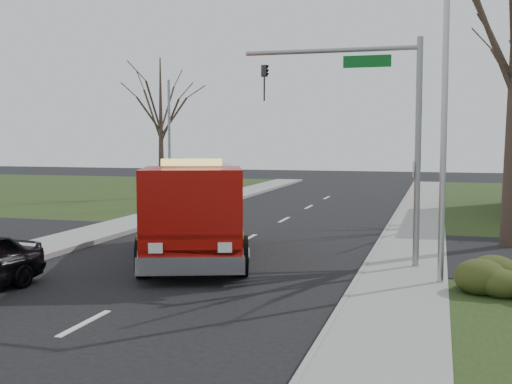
# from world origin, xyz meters

# --- Properties ---
(ground) EXTENTS (120.00, 120.00, 0.00)m
(ground) POSITION_xyz_m (0.00, 0.00, 0.00)
(ground) COLOR black
(ground) RESTS_ON ground
(sidewalk_right) EXTENTS (2.40, 80.00, 0.15)m
(sidewalk_right) POSITION_xyz_m (6.20, 0.00, 0.07)
(sidewalk_right) COLOR gray
(sidewalk_right) RESTS_ON ground
(sidewalk_left) EXTENTS (2.40, 80.00, 0.15)m
(sidewalk_left) POSITION_xyz_m (-6.20, 0.00, 0.07)
(sidewalk_left) COLOR gray
(sidewalk_left) RESTS_ON ground
(bare_tree_left) EXTENTS (4.50, 4.50, 9.00)m
(bare_tree_left) POSITION_xyz_m (-10.00, 20.00, 5.56)
(bare_tree_left) COLOR #33261E
(bare_tree_left) RESTS_ON ground
(traffic_signal_mast) EXTENTS (5.29, 0.18, 6.80)m
(traffic_signal_mast) POSITION_xyz_m (5.21, 1.50, 4.71)
(traffic_signal_mast) COLOR gray
(traffic_signal_mast) RESTS_ON ground
(streetlight_pole) EXTENTS (1.48, 0.16, 8.40)m
(streetlight_pole) POSITION_xyz_m (7.14, -0.50, 4.55)
(streetlight_pole) COLOR #B7BABF
(streetlight_pole) RESTS_ON ground
(utility_pole_far) EXTENTS (0.14, 0.14, 7.00)m
(utility_pole_far) POSITION_xyz_m (-6.80, 14.00, 3.50)
(utility_pole_far) COLOR gray
(utility_pole_far) RESTS_ON ground
(fire_engine) EXTENTS (5.42, 8.71, 3.32)m
(fire_engine) POSITION_xyz_m (-0.42, 1.48, 1.50)
(fire_engine) COLOR #950B06
(fire_engine) RESTS_ON ground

